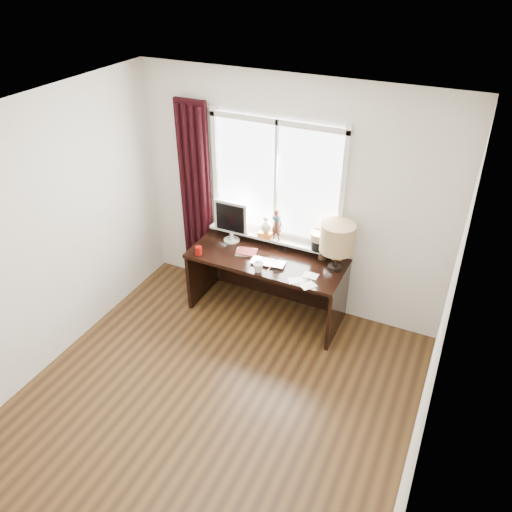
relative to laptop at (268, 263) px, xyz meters
The scene contains 18 objects.
floor 1.70m from the laptop, 88.71° to the right, with size 3.50×4.00×0.00m, color #533719.
ceiling 2.38m from the laptop, 88.71° to the right, with size 3.50×4.00×0.00m, color white.
wall_back 0.72m from the laptop, 85.92° to the left, with size 3.50×2.60×0.00m, color beige.
wall_left 2.35m from the laptop, 138.48° to the right, with size 4.00×2.60×0.00m, color beige.
wall_right 2.40m from the laptop, 40.40° to the right, with size 4.00×2.60×0.00m, color beige.
laptop is the anchor object (origin of this frame).
mug 0.18m from the laptop, 102.25° to the right, with size 0.11×0.10×0.11m, color white.
red_cup 0.78m from the laptop, 169.09° to the right, with size 0.07×0.07×0.09m, color #750804.
window 0.69m from the laptop, 104.77° to the left, with size 1.52×0.23×1.40m.
curtain 1.22m from the laptop, 160.56° to the left, with size 0.38×0.09×2.25m.
desk 0.34m from the laptop, 107.53° to the left, with size 1.70×0.70×0.75m.
monitor 0.68m from the laptop, 155.43° to the left, with size 0.40×0.18×0.49m.
notebook_stack 0.31m from the laptop, 162.84° to the left, with size 0.26×0.22×0.03m.
brush_holder 0.59m from the laptop, 35.38° to the left, with size 0.09×0.09×0.25m.
icon_frame 0.73m from the laptop, 30.47° to the left, with size 0.10×0.03×0.13m.
table_lamp 0.78m from the laptop, 18.34° to the left, with size 0.35×0.35×0.52m.
loose_papers 0.47m from the laptop, 14.77° to the right, with size 0.32×0.33×0.00m.
desk_cables 0.13m from the laptop, 39.69° to the left, with size 0.28×0.54×0.01m.
Camera 1 is at (1.72, -2.51, 3.65)m, focal length 35.00 mm.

